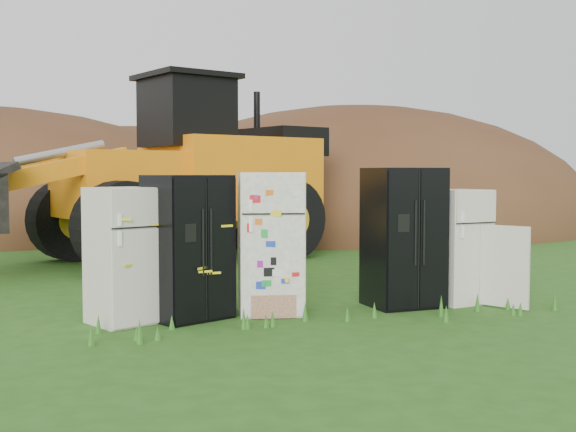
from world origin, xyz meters
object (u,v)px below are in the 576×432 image
fridge_black_right (403,237)px  fridge_open_door (458,246)px  fridge_leftmost (123,255)px  fridge_black_side (188,247)px  wheel_loader (145,167)px  fridge_sticker (271,243)px

fridge_black_right → fridge_open_door: bearing=-2.7°
fridge_leftmost → fridge_black_side: 0.81m
fridge_open_door → wheel_loader: bearing=111.3°
fridge_leftmost → fridge_open_door: 4.66m
fridge_leftmost → fridge_open_door: fridge_leftmost is taller
fridge_black_side → fridge_sticker: 1.10m
fridge_sticker → fridge_black_right: fridge_black_right is taller
fridge_black_right → fridge_leftmost: bearing=177.1°
fridge_sticker → wheel_loader: (-0.91, 5.91, 1.03)m
fridge_black_right → wheel_loader: (-2.80, 5.99, 1.00)m
wheel_loader → fridge_black_right: bearing=-84.0°
fridge_black_right → fridge_black_side: bearing=176.6°
wheel_loader → fridge_open_door: bearing=-77.6°
fridge_leftmost → fridge_sticker: (1.90, 0.03, 0.09)m
fridge_sticker → fridge_black_side: bearing=-168.0°
fridge_open_door → wheel_loader: (-3.67, 6.00, 1.15)m
fridge_sticker → wheel_loader: wheel_loader is taller
fridge_sticker → fridge_open_door: (2.76, -0.09, -0.12)m
fridge_leftmost → fridge_open_door: bearing=-25.0°
fridge_leftmost → fridge_sticker: size_ratio=0.90×
fridge_sticker → fridge_open_door: size_ratio=1.15×
fridge_black_right → fridge_open_door: fridge_black_right is taller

